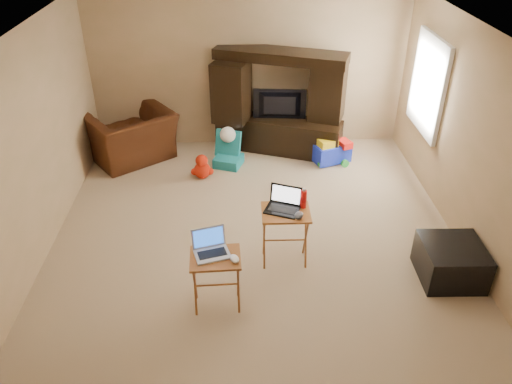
{
  "coord_description": "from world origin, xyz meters",
  "views": [
    {
      "loc": [
        -0.2,
        -5.0,
        3.79
      ],
      "look_at": [
        0.0,
        -0.2,
        0.8
      ],
      "focal_mm": 35.0,
      "sensor_mm": 36.0,
      "label": 1
    }
  ],
  "objects_px": {
    "recliner": "(131,136)",
    "mouse_left": "(234,259)",
    "tray_table_right": "(285,237)",
    "laptop_right": "(282,201)",
    "ottoman": "(451,262)",
    "plush_toy": "(202,166)",
    "laptop_left": "(212,245)",
    "push_toy": "(332,150)",
    "television": "(280,106)",
    "mouse_right": "(299,215)",
    "child_rocker": "(228,150)",
    "water_bottle": "(303,199)",
    "tray_table_left": "(217,282)",
    "entertainment_center": "(279,103)"
  },
  "relations": [
    {
      "from": "tray_table_right",
      "to": "mouse_right",
      "type": "distance_m",
      "value": 0.42
    },
    {
      "from": "push_toy",
      "to": "tray_table_left",
      "type": "height_order",
      "value": "tray_table_left"
    },
    {
      "from": "recliner",
      "to": "mouse_left",
      "type": "relative_size",
      "value": 9.17
    },
    {
      "from": "laptop_right",
      "to": "mouse_right",
      "type": "height_order",
      "value": "laptop_right"
    },
    {
      "from": "laptop_right",
      "to": "recliner",
      "type": "bearing_deg",
      "value": 150.94
    },
    {
      "from": "plush_toy",
      "to": "laptop_right",
      "type": "relative_size",
      "value": 1.06
    },
    {
      "from": "ottoman",
      "to": "laptop_left",
      "type": "height_order",
      "value": "laptop_left"
    },
    {
      "from": "child_rocker",
      "to": "ottoman",
      "type": "bearing_deg",
      "value": -27.55
    },
    {
      "from": "mouse_right",
      "to": "laptop_left",
      "type": "bearing_deg",
      "value": -149.43
    },
    {
      "from": "push_toy",
      "to": "laptop_left",
      "type": "height_order",
      "value": "laptop_left"
    },
    {
      "from": "tray_table_right",
      "to": "laptop_right",
      "type": "height_order",
      "value": "laptop_right"
    },
    {
      "from": "plush_toy",
      "to": "ottoman",
      "type": "xyz_separation_m",
      "value": [
        2.87,
        -2.34,
        0.02
      ]
    },
    {
      "from": "recliner",
      "to": "ottoman",
      "type": "distance_m",
      "value": 5.01
    },
    {
      "from": "television",
      "to": "ottoman",
      "type": "height_order",
      "value": "television"
    },
    {
      "from": "laptop_left",
      "to": "tray_table_right",
      "type": "bearing_deg",
      "value": 23.97
    },
    {
      "from": "television",
      "to": "ottoman",
      "type": "bearing_deg",
      "value": 122.97
    },
    {
      "from": "laptop_right",
      "to": "plush_toy",
      "type": "bearing_deg",
      "value": 139.04
    },
    {
      "from": "child_rocker",
      "to": "laptop_right",
      "type": "distance_m",
      "value": 2.48
    },
    {
      "from": "recliner",
      "to": "mouse_left",
      "type": "xyz_separation_m",
      "value": [
        1.61,
        -3.41,
        0.28
      ]
    },
    {
      "from": "push_toy",
      "to": "laptop_right",
      "type": "height_order",
      "value": "laptop_right"
    },
    {
      "from": "laptop_left",
      "to": "mouse_left",
      "type": "relative_size",
      "value": 2.58
    },
    {
      "from": "television",
      "to": "mouse_right",
      "type": "xyz_separation_m",
      "value": [
        -0.03,
        -2.94,
        -0.07
      ]
    },
    {
      "from": "recliner",
      "to": "water_bottle",
      "type": "xyz_separation_m",
      "value": [
        2.38,
        -2.57,
        0.41
      ]
    },
    {
      "from": "child_rocker",
      "to": "mouse_left",
      "type": "distance_m",
      "value": 3.15
    },
    {
      "from": "laptop_right",
      "to": "child_rocker",
      "type": "bearing_deg",
      "value": 126.71
    },
    {
      "from": "tray_table_right",
      "to": "television",
      "type": "bearing_deg",
      "value": 87.36
    },
    {
      "from": "mouse_left",
      "to": "ottoman",
      "type": "bearing_deg",
      "value": 9.82
    },
    {
      "from": "ottoman",
      "to": "laptop_left",
      "type": "xyz_separation_m",
      "value": [
        -2.61,
        -0.31,
        0.56
      ]
    },
    {
      "from": "tray_table_right",
      "to": "water_bottle",
      "type": "xyz_separation_m",
      "value": [
        0.2,
        0.08,
        0.46
      ]
    },
    {
      "from": "plush_toy",
      "to": "laptop_right",
      "type": "xyz_separation_m",
      "value": [
        1.01,
        -1.97,
        0.63
      ]
    },
    {
      "from": "laptop_right",
      "to": "laptop_left",
      "type": "bearing_deg",
      "value": -115.94
    },
    {
      "from": "recliner",
      "to": "ottoman",
      "type": "relative_size",
      "value": 1.83
    },
    {
      "from": "plush_toy",
      "to": "ottoman",
      "type": "relative_size",
      "value": 0.58
    },
    {
      "from": "laptop_right",
      "to": "mouse_left",
      "type": "height_order",
      "value": "laptop_right"
    },
    {
      "from": "television",
      "to": "mouse_right",
      "type": "height_order",
      "value": "television"
    },
    {
      "from": "tray_table_right",
      "to": "laptop_right",
      "type": "xyz_separation_m",
      "value": [
        -0.04,
        0.02,
        0.47
      ]
    },
    {
      "from": "television",
      "to": "entertainment_center",
      "type": "bearing_deg",
      "value": -84.68
    },
    {
      "from": "child_rocker",
      "to": "mouse_right",
      "type": "xyz_separation_m",
      "value": [
        0.8,
        -2.48,
        0.46
      ]
    },
    {
      "from": "tray_table_right",
      "to": "laptop_right",
      "type": "relative_size",
      "value": 1.91
    },
    {
      "from": "television",
      "to": "mouse_left",
      "type": "bearing_deg",
      "value": 83.81
    },
    {
      "from": "laptop_right",
      "to": "mouse_right",
      "type": "bearing_deg",
      "value": -17.73
    },
    {
      "from": "plush_toy",
      "to": "ottoman",
      "type": "height_order",
      "value": "ottoman"
    },
    {
      "from": "recliner",
      "to": "water_bottle",
      "type": "relative_size",
      "value": 5.64
    },
    {
      "from": "television",
      "to": "push_toy",
      "type": "relative_size",
      "value": 1.48
    },
    {
      "from": "entertainment_center",
      "to": "tray_table_right",
      "type": "relative_size",
      "value": 2.9
    },
    {
      "from": "ottoman",
      "to": "entertainment_center",
      "type": "bearing_deg",
      "value": 117.33
    },
    {
      "from": "child_rocker",
      "to": "ottoman",
      "type": "relative_size",
      "value": 0.8
    },
    {
      "from": "recliner",
      "to": "laptop_left",
      "type": "height_order",
      "value": "laptop_left"
    },
    {
      "from": "plush_toy",
      "to": "push_toy",
      "type": "relative_size",
      "value": 0.68
    },
    {
      "from": "entertainment_center",
      "to": "plush_toy",
      "type": "relative_size",
      "value": 5.23
    }
  ]
}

